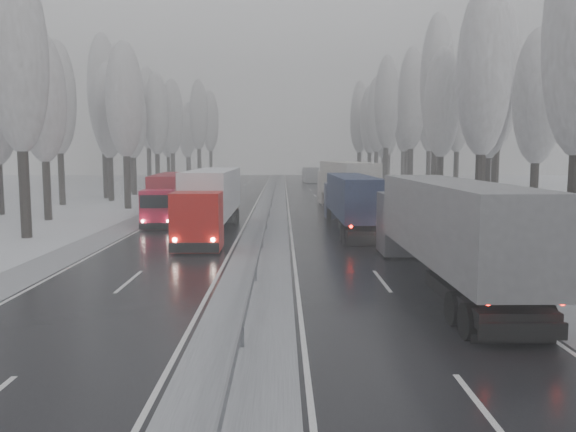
{
  "coord_description": "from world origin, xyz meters",
  "views": [
    {
      "loc": [
        1.11,
        -10.85,
        5.28
      ],
      "look_at": [
        1.39,
        16.95,
        2.2
      ],
      "focal_mm": 35.0,
      "sensor_mm": 36.0,
      "label": 1
    }
  ],
  "objects_px": {
    "truck_blue_box": "(350,198)",
    "truck_cream_box": "(344,182)",
    "box_truck_distant": "(310,175)",
    "truck_red_white": "(212,197)",
    "truck_red_red": "(168,193)",
    "truck_grey_tarp": "(443,225)"
  },
  "relations": [
    {
      "from": "truck_blue_box",
      "to": "truck_cream_box",
      "type": "height_order",
      "value": "truck_cream_box"
    },
    {
      "from": "truck_cream_box",
      "to": "box_truck_distant",
      "type": "bearing_deg",
      "value": 86.42
    },
    {
      "from": "truck_blue_box",
      "to": "truck_red_white",
      "type": "relative_size",
      "value": 0.9
    },
    {
      "from": "truck_cream_box",
      "to": "truck_red_red",
      "type": "height_order",
      "value": "truck_cream_box"
    },
    {
      "from": "box_truck_distant",
      "to": "truck_cream_box",
      "type": "bearing_deg",
      "value": -91.82
    },
    {
      "from": "truck_blue_box",
      "to": "truck_red_white",
      "type": "distance_m",
      "value": 9.5
    },
    {
      "from": "truck_red_white",
      "to": "truck_red_red",
      "type": "xyz_separation_m",
      "value": [
        -4.71,
        9.13,
        -0.36
      ]
    },
    {
      "from": "truck_blue_box",
      "to": "box_truck_distant",
      "type": "relative_size",
      "value": 1.92
    },
    {
      "from": "box_truck_distant",
      "to": "truck_red_white",
      "type": "xyz_separation_m",
      "value": [
        -9.74,
        -66.04,
        1.0
      ]
    },
    {
      "from": "truck_grey_tarp",
      "to": "truck_red_red",
      "type": "height_order",
      "value": "truck_grey_tarp"
    },
    {
      "from": "box_truck_distant",
      "to": "truck_red_red",
      "type": "bearing_deg",
      "value": -106.8
    },
    {
      "from": "truck_cream_box",
      "to": "truck_red_white",
      "type": "xyz_separation_m",
      "value": [
        -10.39,
        -15.31,
        -0.19
      ]
    },
    {
      "from": "box_truck_distant",
      "to": "truck_red_white",
      "type": "height_order",
      "value": "truck_red_white"
    },
    {
      "from": "truck_red_white",
      "to": "box_truck_distant",
      "type": "bearing_deg",
      "value": 81.33
    },
    {
      "from": "truck_grey_tarp",
      "to": "truck_cream_box",
      "type": "xyz_separation_m",
      "value": [
        -0.62,
        29.92,
        0.18
      ]
    },
    {
      "from": "truck_grey_tarp",
      "to": "truck_red_red",
      "type": "relative_size",
      "value": 1.17
    },
    {
      "from": "truck_grey_tarp",
      "to": "truck_red_white",
      "type": "xyz_separation_m",
      "value": [
        -11.01,
        14.6,
        -0.01
      ]
    },
    {
      "from": "truck_cream_box",
      "to": "truck_grey_tarp",
      "type": "bearing_deg",
      "value": -93.13
    },
    {
      "from": "truck_grey_tarp",
      "to": "truck_red_white",
      "type": "distance_m",
      "value": 18.29
    },
    {
      "from": "truck_cream_box",
      "to": "truck_blue_box",
      "type": "bearing_deg",
      "value": -99.02
    },
    {
      "from": "truck_blue_box",
      "to": "truck_red_red",
      "type": "xyz_separation_m",
      "value": [
        -14.0,
        7.2,
        -0.13
      ]
    },
    {
      "from": "truck_blue_box",
      "to": "box_truck_distant",
      "type": "xyz_separation_m",
      "value": [
        0.44,
        64.11,
        -0.77
      ]
    }
  ]
}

